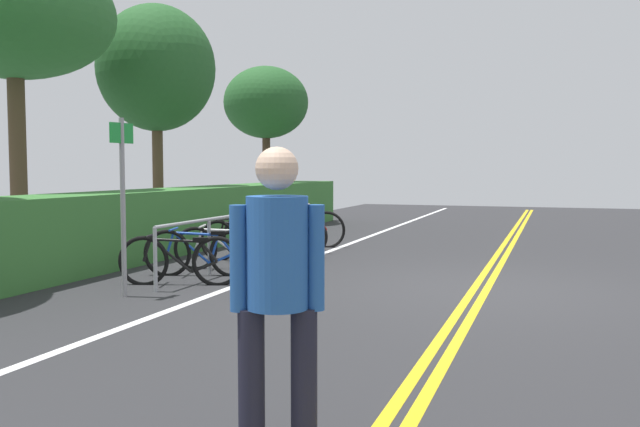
{
  "coord_description": "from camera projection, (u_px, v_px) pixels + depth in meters",
  "views": [
    {
      "loc": [
        -8.74,
        -0.88,
        1.56
      ],
      "look_at": [
        0.54,
        2.37,
        0.88
      ],
      "focal_mm": 37.78,
      "sensor_mm": 36.0,
      "label": 1
    }
  ],
  "objects": [
    {
      "name": "ground_plane",
      "position": [
        480.0,
        291.0,
        8.63
      ],
      "size": [
        37.76,
        13.57,
        0.05
      ],
      "primitive_type": "cube",
      "color": "#2B2B2D"
    },
    {
      "name": "centre_line_yellow_inner",
      "position": [
        487.0,
        289.0,
        8.6
      ],
      "size": [
        33.98,
        0.1,
        0.0
      ],
      "primitive_type": "cube",
      "color": "gold",
      "rests_on": "ground_plane"
    },
    {
      "name": "centre_line_yellow_outer",
      "position": [
        474.0,
        288.0,
        8.65
      ],
      "size": [
        33.98,
        0.1,
        0.0
      ],
      "primitive_type": "cube",
      "color": "gold",
      "rests_on": "ground_plane"
    },
    {
      "name": "bike_lane_stripe_white",
      "position": [
        263.0,
        276.0,
        9.64
      ],
      "size": [
        33.98,
        0.12,
        0.0
      ],
      "primitive_type": "cube",
      "color": "white",
      "rests_on": "ground_plane"
    },
    {
      "name": "bike_rack",
      "position": [
        250.0,
        225.0,
        10.99
      ],
      "size": [
        5.59,
        0.05,
        0.83
      ],
      "color": "#9EA0A5",
      "rests_on": "ground_plane"
    },
    {
      "name": "bicycle_0",
      "position": [
        181.0,
        260.0,
        8.9
      ],
      "size": [
        0.62,
        1.6,
        0.7
      ],
      "color": "black",
      "rests_on": "ground_plane"
    },
    {
      "name": "bicycle_1",
      "position": [
        200.0,
        253.0,
        9.64
      ],
      "size": [
        0.6,
        1.59,
        0.71
      ],
      "color": "black",
      "rests_on": "ground_plane"
    },
    {
      "name": "bicycle_2",
      "position": [
        231.0,
        248.0,
        10.29
      ],
      "size": [
        0.65,
        1.7,
        0.7
      ],
      "color": "black",
      "rests_on": "ground_plane"
    },
    {
      "name": "bicycle_3",
      "position": [
        245.0,
        241.0,
        11.12
      ],
      "size": [
        0.46,
        1.7,
        0.72
      ],
      "color": "black",
      "rests_on": "ground_plane"
    },
    {
      "name": "bicycle_4",
      "position": [
        272.0,
        236.0,
        11.61
      ],
      "size": [
        0.55,
        1.69,
        0.79
      ],
      "color": "black",
      "rests_on": "ground_plane"
    },
    {
      "name": "bicycle_5",
      "position": [
        284.0,
        235.0,
        12.36
      ],
      "size": [
        0.46,
        1.7,
        0.69
      ],
      "color": "black",
      "rests_on": "ground_plane"
    },
    {
      "name": "bicycle_6",
      "position": [
        301.0,
        229.0,
        13.19
      ],
      "size": [
        0.46,
        1.78,
        0.76
      ],
      "color": "black",
      "rests_on": "ground_plane"
    },
    {
      "name": "pedestrian",
      "position": [
        277.0,
        284.0,
        3.48
      ],
      "size": [
        0.32,
        0.46,
        1.66
      ],
      "color": "#1E1E2D",
      "rests_on": "ground_plane"
    },
    {
      "name": "sign_post_near",
      "position": [
        123.0,
        189.0,
        8.01
      ],
      "size": [
        0.36,
        0.08,
        2.14
      ],
      "color": "gray",
      "rests_on": "ground_plane"
    },
    {
      "name": "hedge_backdrop",
      "position": [
        189.0,
        218.0,
        13.07
      ],
      "size": [
        14.54,
        1.14,
        1.16
      ],
      "primitive_type": "cube",
      "color": "#387533",
      "rests_on": "ground_plane"
    },
    {
      "name": "tree_mid",
      "position": [
        14.0,
        15.0,
        11.5
      ],
      "size": [
        3.41,
        3.41,
        5.28
      ],
      "color": "brown",
      "rests_on": "ground_plane"
    },
    {
      "name": "tree_far_right",
      "position": [
        156.0,
        69.0,
        14.46
      ],
      "size": [
        2.53,
        2.53,
        5.04
      ],
      "color": "brown",
      "rests_on": "ground_plane"
    },
    {
      "name": "tree_extra",
      "position": [
        266.0,
        103.0,
        18.53
      ],
      "size": [
        2.33,
        2.33,
        4.33
      ],
      "color": "#473323",
      "rests_on": "ground_plane"
    }
  ]
}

